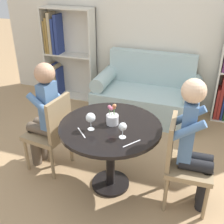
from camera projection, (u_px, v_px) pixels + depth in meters
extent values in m
plane|color=tan|center=(110.00, 184.00, 3.02)|extent=(16.00, 16.00, 0.00)
cube|color=silver|center=(157.00, 20.00, 4.14)|extent=(5.20, 0.05, 2.70)
cylinder|color=black|center=(110.00, 127.00, 2.68)|extent=(0.99, 0.99, 0.03)
cylinder|color=black|center=(110.00, 157.00, 2.85)|extent=(0.09, 0.09, 0.67)
cylinder|color=black|center=(110.00, 183.00, 3.01)|extent=(0.40, 0.40, 0.03)
cube|color=#A8C1C1|center=(146.00, 103.00, 4.28)|extent=(1.55, 0.80, 0.42)
cube|color=#A8C1C1|center=(152.00, 68.00, 4.33)|extent=(1.33, 0.16, 0.50)
cylinder|color=#A8C1C1|center=(105.00, 78.00, 4.32)|extent=(0.22, 0.72, 0.22)
cylinder|color=#A8C1C1|center=(193.00, 90.00, 3.94)|extent=(0.22, 0.72, 0.22)
cube|color=silver|center=(73.00, 53.00, 4.77)|extent=(0.86, 0.02, 1.50)
cube|color=silver|center=(48.00, 52.00, 4.79)|extent=(0.02, 0.28, 1.50)
cube|color=silver|center=(93.00, 57.00, 4.55)|extent=(0.02, 0.28, 1.50)
cube|color=silver|center=(73.00, 95.00, 5.02)|extent=(0.81, 0.28, 0.02)
cube|color=silver|center=(70.00, 55.00, 4.67)|extent=(0.81, 0.28, 0.02)
cube|color=silver|center=(66.00, 8.00, 4.32)|extent=(0.81, 0.28, 0.02)
cube|color=tan|center=(52.00, 78.00, 4.98)|extent=(0.04, 0.23, 0.54)
cube|color=navy|center=(55.00, 78.00, 4.97)|extent=(0.04, 0.23, 0.54)
cube|color=tan|center=(57.00, 79.00, 4.96)|extent=(0.05, 0.23, 0.52)
cube|color=navy|center=(60.00, 81.00, 4.96)|extent=(0.03, 0.23, 0.47)
cube|color=olive|center=(48.00, 37.00, 4.64)|extent=(0.03, 0.23, 0.52)
cube|color=olive|center=(50.00, 35.00, 4.62)|extent=(0.04, 0.23, 0.57)
cube|color=tan|center=(52.00, 33.00, 4.58)|extent=(0.05, 0.23, 0.65)
cube|color=navy|center=(56.00, 36.00, 4.59)|extent=(0.05, 0.23, 0.56)
cube|color=navy|center=(59.00, 34.00, 4.56)|extent=(0.05, 0.23, 0.63)
cube|color=silver|center=(220.00, 70.00, 3.99)|extent=(0.02, 0.28, 1.50)
cube|color=maroon|center=(217.00, 102.00, 4.20)|extent=(0.04, 0.23, 0.47)
cube|color=maroon|center=(221.00, 97.00, 4.14)|extent=(0.04, 0.23, 0.65)
cube|color=navy|center=(224.00, 102.00, 4.16)|extent=(0.03, 0.23, 0.51)
cylinder|color=#937A56|center=(47.00, 139.00, 3.43)|extent=(0.04, 0.04, 0.40)
cylinder|color=#937A56|center=(27.00, 155.00, 3.15)|extent=(0.04, 0.04, 0.40)
cylinder|color=#937A56|center=(71.00, 147.00, 3.29)|extent=(0.04, 0.04, 0.40)
cylinder|color=#937A56|center=(52.00, 164.00, 3.01)|extent=(0.04, 0.04, 0.40)
cube|color=#937A56|center=(47.00, 134.00, 3.11)|extent=(0.47, 0.47, 0.05)
cube|color=#937A56|center=(59.00, 118.00, 2.92)|extent=(0.09, 0.38, 0.45)
cylinder|color=#937A56|center=(205.00, 203.00, 2.52)|extent=(0.04, 0.04, 0.40)
cylinder|color=#937A56|center=(205.00, 177.00, 2.82)|extent=(0.04, 0.04, 0.40)
cylinder|color=#937A56|center=(165.00, 194.00, 2.61)|extent=(0.04, 0.04, 0.40)
cylinder|color=#937A56|center=(170.00, 170.00, 2.91)|extent=(0.04, 0.04, 0.40)
cube|color=#937A56|center=(189.00, 167.00, 2.61)|extent=(0.44, 0.44, 0.05)
cube|color=#937A56|center=(171.00, 142.00, 2.54)|extent=(0.06, 0.38, 0.45)
cylinder|color=brown|center=(42.00, 143.00, 3.32)|extent=(0.11, 0.11, 0.45)
cylinder|color=brown|center=(35.00, 147.00, 3.23)|extent=(0.11, 0.11, 0.45)
cylinder|color=brown|center=(46.00, 125.00, 3.14)|extent=(0.31, 0.15, 0.11)
cylinder|color=brown|center=(40.00, 129.00, 3.06)|extent=(0.31, 0.15, 0.11)
cube|color=#4C709E|center=(49.00, 107.00, 2.93)|extent=(0.15, 0.21, 0.54)
cylinder|color=#4C709E|center=(56.00, 95.00, 3.00)|extent=(0.29, 0.11, 0.23)
cylinder|color=#4C709E|center=(39.00, 105.00, 2.78)|extent=(0.29, 0.11, 0.23)
sphere|color=tan|center=(45.00, 73.00, 2.75)|extent=(0.21, 0.21, 0.21)
cylinder|color=black|center=(204.00, 191.00, 2.62)|extent=(0.11, 0.11, 0.45)
cylinder|color=black|center=(204.00, 183.00, 2.71)|extent=(0.11, 0.11, 0.45)
cylinder|color=black|center=(196.00, 165.00, 2.52)|extent=(0.30, 0.12, 0.11)
cylinder|color=black|center=(196.00, 158.00, 2.61)|extent=(0.30, 0.12, 0.11)
cube|color=#4C709E|center=(188.00, 132.00, 2.45)|extent=(0.13, 0.21, 0.58)
cylinder|color=#4C709E|center=(188.00, 131.00, 2.29)|extent=(0.29, 0.08, 0.23)
cylinder|color=#4C709E|center=(190.00, 115.00, 2.52)|extent=(0.29, 0.08, 0.23)
sphere|color=beige|center=(194.00, 91.00, 2.27)|extent=(0.21, 0.21, 0.21)
cylinder|color=white|center=(91.00, 129.00, 2.61)|extent=(0.06, 0.06, 0.00)
cylinder|color=white|center=(91.00, 125.00, 2.59)|extent=(0.01, 0.01, 0.08)
sphere|color=white|center=(91.00, 118.00, 2.55)|extent=(0.09, 0.09, 0.09)
sphere|color=beige|center=(91.00, 119.00, 2.56)|extent=(0.07, 0.07, 0.07)
cylinder|color=white|center=(122.00, 137.00, 2.49)|extent=(0.06, 0.06, 0.00)
cylinder|color=white|center=(123.00, 133.00, 2.47)|extent=(0.01, 0.01, 0.08)
sphere|color=white|center=(123.00, 127.00, 2.44)|extent=(0.07, 0.07, 0.07)
sphere|color=maroon|center=(123.00, 128.00, 2.44)|extent=(0.05, 0.05, 0.05)
cylinder|color=silver|center=(112.00, 119.00, 2.68)|extent=(0.12, 0.12, 0.09)
cylinder|color=#4C7A42|center=(109.00, 111.00, 2.65)|extent=(0.00, 0.01, 0.08)
sphere|color=#D16684|center=(109.00, 107.00, 2.64)|extent=(0.04, 0.04, 0.04)
cylinder|color=#4C7A42|center=(114.00, 110.00, 2.64)|extent=(0.00, 0.01, 0.10)
sphere|color=#E07F4C|center=(114.00, 106.00, 2.62)|extent=(0.04, 0.04, 0.04)
cylinder|color=#4C7A42|center=(111.00, 112.00, 2.63)|extent=(0.01, 0.00, 0.07)
sphere|color=#D16684|center=(111.00, 109.00, 2.61)|extent=(0.04, 0.04, 0.04)
cylinder|color=#4C7A42|center=(114.00, 111.00, 2.66)|extent=(0.00, 0.00, 0.07)
sphere|color=#E07F4C|center=(114.00, 108.00, 2.64)|extent=(0.04, 0.04, 0.04)
cube|color=silver|center=(82.00, 133.00, 2.56)|extent=(0.14, 0.14, 0.00)
cube|color=silver|center=(132.00, 143.00, 2.40)|extent=(0.12, 0.16, 0.00)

